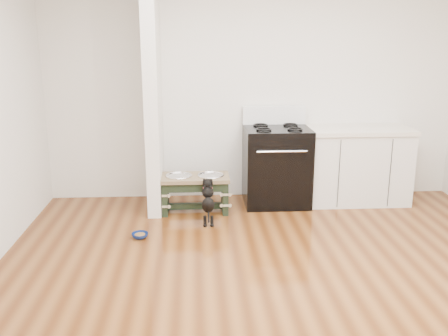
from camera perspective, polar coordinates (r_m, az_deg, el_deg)
ground at (r=4.12m, az=7.22°, el=-13.84°), size 5.00×5.00×0.00m
room_shell at (r=3.63m, az=8.07°, el=9.19°), size 5.00×5.00×5.00m
partition_wall at (r=5.69m, az=-8.11°, el=8.54°), size 0.15×0.80×2.70m
oven_range at (r=5.97m, az=6.00°, el=0.39°), size 0.76×0.69×1.14m
cabinet_run at (r=6.23m, az=14.90°, el=0.34°), size 1.24×0.64×0.91m
dog_feeder at (r=5.70m, az=-3.34°, el=-2.10°), size 0.78×0.41×0.44m
puppy at (r=5.37m, az=-1.84°, el=-3.65°), size 0.14×0.40×0.47m
floor_bowl at (r=5.12m, az=-9.58°, el=-7.62°), size 0.17×0.17×0.05m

